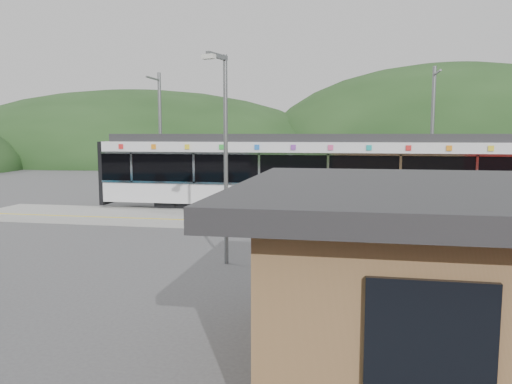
# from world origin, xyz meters

# --- Properties ---
(ground) EXTENTS (120.00, 120.00, 0.00)m
(ground) POSITION_xyz_m (0.00, 0.00, 0.00)
(ground) COLOR #4C4C4F
(ground) RESTS_ON ground
(hills) EXTENTS (146.00, 149.00, 26.00)m
(hills) POSITION_xyz_m (6.19, 5.29, 0.00)
(hills) COLOR #1E3D19
(hills) RESTS_ON ground
(platform) EXTENTS (26.00, 3.20, 0.30)m
(platform) POSITION_xyz_m (0.00, 3.30, 0.15)
(platform) COLOR #9E9E99
(platform) RESTS_ON ground
(yellow_line) EXTENTS (26.00, 0.10, 0.01)m
(yellow_line) POSITION_xyz_m (0.00, 2.00, 0.30)
(yellow_line) COLOR yellow
(yellow_line) RESTS_ON platform
(train) EXTENTS (20.44, 3.01, 3.74)m
(train) POSITION_xyz_m (1.69, 6.00, 2.06)
(train) COLOR black
(train) RESTS_ON ground
(catenary_mast_west) EXTENTS (0.18, 1.80, 7.00)m
(catenary_mast_west) POSITION_xyz_m (-7.00, 8.56, 3.65)
(catenary_mast_west) COLOR slate
(catenary_mast_west) RESTS_ON ground
(catenary_mast_east) EXTENTS (0.18, 1.80, 7.00)m
(catenary_mast_east) POSITION_xyz_m (7.00, 8.56, 3.65)
(catenary_mast_east) COLOR slate
(catenary_mast_east) RESTS_ON ground
(lamp_post) EXTENTS (0.38, 1.08, 5.95)m
(lamp_post) POSITION_xyz_m (-0.38, -3.35, 3.56)
(lamp_post) COLOR slate
(lamp_post) RESTS_ON ground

